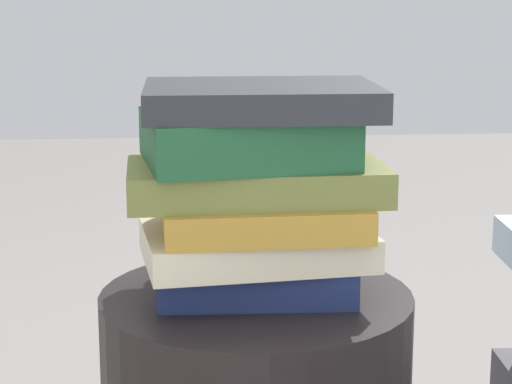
{
  "coord_description": "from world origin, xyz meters",
  "views": [
    {
      "loc": [
        0.08,
        1.11,
        0.84
      ],
      "look_at": [
        0.0,
        0.0,
        0.59
      ],
      "focal_mm": 68.29,
      "sensor_mm": 36.0,
      "label": 1
    }
  ],
  "objects_px": {
    "book_cream": "(260,245)",
    "book_forest": "(246,138)",
    "book_olive": "(260,181)",
    "book_charcoal": "(261,100)",
    "book_navy": "(255,274)",
    "book_ochre": "(263,214)"
  },
  "relations": [
    {
      "from": "book_navy",
      "to": "book_charcoal",
      "type": "xyz_separation_m",
      "value": [
        -0.01,
        0.01,
        0.21
      ]
    },
    {
      "from": "book_cream",
      "to": "book_olive",
      "type": "relative_size",
      "value": 0.88
    },
    {
      "from": "book_cream",
      "to": "book_forest",
      "type": "bearing_deg",
      "value": -37.6
    },
    {
      "from": "book_navy",
      "to": "book_ochre",
      "type": "height_order",
      "value": "book_ochre"
    },
    {
      "from": "book_forest",
      "to": "book_charcoal",
      "type": "distance_m",
      "value": 0.05
    },
    {
      "from": "book_ochre",
      "to": "book_charcoal",
      "type": "bearing_deg",
      "value": -81.54
    },
    {
      "from": "book_navy",
      "to": "book_olive",
      "type": "bearing_deg",
      "value": 105.02
    },
    {
      "from": "book_ochre",
      "to": "book_charcoal",
      "type": "height_order",
      "value": "book_charcoal"
    },
    {
      "from": "book_ochre",
      "to": "book_forest",
      "type": "distance_m",
      "value": 0.09
    },
    {
      "from": "book_charcoal",
      "to": "book_forest",
      "type": "bearing_deg",
      "value": -27.28
    },
    {
      "from": "book_navy",
      "to": "book_charcoal",
      "type": "relative_size",
      "value": 0.86
    },
    {
      "from": "book_cream",
      "to": "book_forest",
      "type": "distance_m",
      "value": 0.13
    },
    {
      "from": "book_cream",
      "to": "book_charcoal",
      "type": "height_order",
      "value": "book_charcoal"
    },
    {
      "from": "book_navy",
      "to": "book_ochre",
      "type": "relative_size",
      "value": 0.98
    },
    {
      "from": "book_ochre",
      "to": "book_charcoal",
      "type": "xyz_separation_m",
      "value": [
        0.0,
        -0.01,
        0.13
      ]
    },
    {
      "from": "book_forest",
      "to": "book_olive",
      "type": "bearing_deg",
      "value": 131.35
    },
    {
      "from": "book_forest",
      "to": "book_navy",
      "type": "bearing_deg",
      "value": -165.06
    },
    {
      "from": "book_ochre",
      "to": "book_cream",
      "type": "bearing_deg",
      "value": -69.22
    },
    {
      "from": "book_olive",
      "to": "book_charcoal",
      "type": "distance_m",
      "value": 0.09
    },
    {
      "from": "book_olive",
      "to": "book_charcoal",
      "type": "height_order",
      "value": "book_charcoal"
    },
    {
      "from": "book_cream",
      "to": "book_navy",
      "type": "bearing_deg",
      "value": -78.16
    },
    {
      "from": "book_olive",
      "to": "book_charcoal",
      "type": "xyz_separation_m",
      "value": [
        -0.0,
        -0.0,
        0.09
      ]
    }
  ]
}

